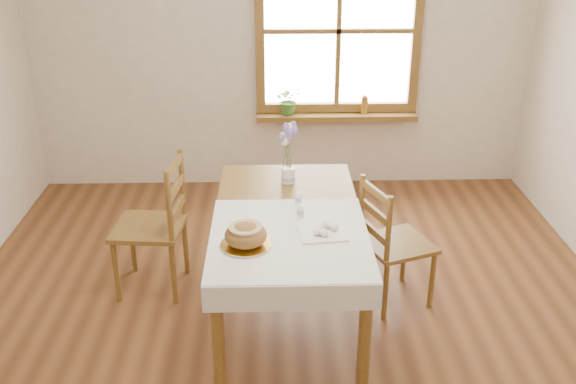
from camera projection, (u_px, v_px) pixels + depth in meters
name	position (u px, v px, depth m)	size (l,w,h in m)	color
ground	(289.00, 344.00, 3.97)	(5.00, 5.00, 0.00)	brown
room_walls	(290.00, 72.00, 3.25)	(4.60, 5.10, 2.65)	beige
window	(339.00, 31.00, 5.61)	(1.46, 0.08, 1.46)	olive
window_sill	(337.00, 116.00, 5.87)	(1.46, 0.20, 0.05)	olive
dining_table	(288.00, 226.00, 3.96)	(0.90, 1.60, 0.75)	olive
table_linen	(289.00, 237.00, 3.65)	(0.91, 0.99, 0.01)	white
chair_left	(149.00, 225.00, 4.36)	(0.45, 0.48, 0.97)	olive
chair_right	(397.00, 242.00, 4.24)	(0.41, 0.43, 0.88)	olive
bread_plate	(246.00, 245.00, 3.54)	(0.27, 0.27, 0.01)	white
bread_loaf	(246.00, 233.00, 3.51)	(0.24, 0.24, 0.13)	olive
egg_napkin	(322.00, 233.00, 3.67)	(0.27, 0.23, 0.01)	white
eggs	(322.00, 229.00, 3.66)	(0.21, 0.19, 0.05)	white
salt_shaker	(300.00, 211.00, 3.85)	(0.04, 0.04, 0.08)	white
pepper_shaker	(298.00, 198.00, 4.02)	(0.04, 0.04, 0.08)	white
flower_vase	(288.00, 176.00, 4.33)	(0.09, 0.09, 0.10)	white
lavender_bouquet	(288.00, 147.00, 4.24)	(0.17, 0.17, 0.31)	#785DA5
potted_plant	(289.00, 103.00, 5.80)	(0.24, 0.26, 0.20)	#437830
amber_bottle	(364.00, 104.00, 5.83)	(0.06, 0.06, 0.17)	#A56E1E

